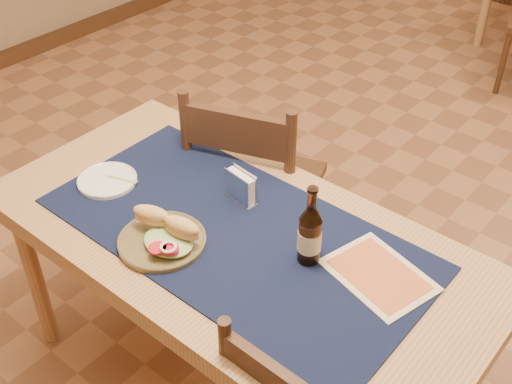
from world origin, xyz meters
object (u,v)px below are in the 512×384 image
Objects in this scene: napkin_holder at (240,187)px; beer_bottle at (310,234)px; chair_main_far at (253,187)px; sandwich_plate at (164,237)px; main_table at (236,253)px.

beer_bottle is at bearing -14.34° from napkin_holder.
chair_main_far reaches higher than napkin_holder.
chair_main_far is 3.71× the size of sandwich_plate.
napkin_holder is (-0.33, 0.09, -0.05)m from beer_bottle.
napkin_holder is (0.22, -0.32, 0.29)m from chair_main_far.
main_table is at bearing 54.12° from sandwich_plate.
sandwich_plate is at bearing -96.38° from napkin_holder.
sandwich_plate is at bearing -125.88° from main_table.
sandwich_plate is (-0.13, -0.17, 0.12)m from main_table.
chair_main_far is 3.81× the size of beer_bottle.
napkin_holder reaches higher than main_table.
napkin_holder is at bearing 165.66° from beer_bottle.
main_table is 0.21m from napkin_holder.
main_table is 0.24m from sandwich_plate.
beer_bottle reaches higher than main_table.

